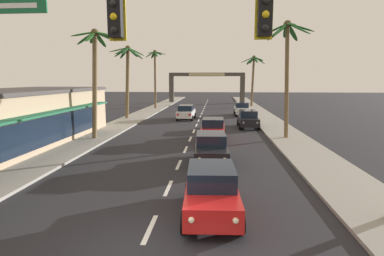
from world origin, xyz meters
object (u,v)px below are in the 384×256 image
at_px(sedan_third_in_queue, 211,148).
at_px(sedan_parked_nearest_kerb, 242,109).
at_px(sedan_oncoming_far, 186,112).
at_px(palm_left_third, 128,68).
at_px(traffic_signal_mast, 272,48).
at_px(palm_left_second, 95,62).
at_px(sedan_lead_at_stop_bar, 211,190).
at_px(palm_right_farthest, 253,70).
at_px(town_gateway_arch, 207,83).
at_px(palm_left_farthest, 155,68).
at_px(sedan_parked_mid_kerb, 248,119).
at_px(palm_right_second, 287,52).
at_px(sedan_fifth_in_queue, 213,129).

xyz_separation_m(sedan_third_in_queue, sedan_parked_nearest_kerb, (3.56, 24.36, 0.00)).
distance_m(sedan_oncoming_far, palm_left_third, 8.50).
distance_m(sedan_third_in_queue, sedan_oncoming_far, 19.91).
distance_m(traffic_signal_mast, palm_left_second, 19.22).
height_order(sedan_lead_at_stop_bar, palm_left_third, palm_left_third).
xyz_separation_m(palm_right_farthest, town_gateway_arch, (-8.12, 9.06, -2.20)).
height_order(palm_left_farthest, town_gateway_arch, palm_left_farthest).
bearing_deg(sedan_oncoming_far, palm_left_second, -112.85).
xyz_separation_m(traffic_signal_mast, palm_left_farthest, (-10.92, 42.11, 1.00)).
bearing_deg(sedan_parked_nearest_kerb, sedan_lead_at_stop_bar, -96.23).
bearing_deg(town_gateway_arch, palm_left_farthest, -117.93).
bearing_deg(palm_right_farthest, sedan_third_in_queue, -99.61).
relative_size(sedan_oncoming_far, sedan_parked_mid_kerb, 1.01).
distance_m(sedan_oncoming_far, town_gateway_arch, 27.24).
height_order(palm_left_third, palm_right_second, palm_right_second).
distance_m(sedan_lead_at_stop_bar, sedan_parked_nearest_kerb, 31.45).
xyz_separation_m(sedan_oncoming_far, sedan_parked_nearest_kerb, (6.84, 4.72, 0.00)).
height_order(sedan_lead_at_stop_bar, town_gateway_arch, town_gateway_arch).
xyz_separation_m(sedan_parked_mid_kerb, palm_right_farthest, (3.01, 23.93, 5.29)).
distance_m(traffic_signal_mast, sedan_parked_nearest_kerb, 34.48).
height_order(sedan_third_in_queue, sedan_oncoming_far, same).
xyz_separation_m(sedan_oncoming_far, palm_left_third, (-6.76, -0.34, 5.15)).
xyz_separation_m(palm_left_third, town_gateway_arch, (8.29, 27.36, -2.06)).
relative_size(sedan_oncoming_far, palm_right_second, 0.50).
distance_m(sedan_oncoming_far, palm_right_farthest, 21.06).
distance_m(sedan_third_in_queue, sedan_fifth_in_queue, 6.90).
height_order(sedan_parked_nearest_kerb, sedan_parked_mid_kerb, same).
height_order(sedan_fifth_in_queue, sedan_parked_mid_kerb, same).
distance_m(sedan_oncoming_far, palm_right_second, 15.95).
height_order(sedan_oncoming_far, palm_left_farthest, palm_left_farthest).
xyz_separation_m(palm_left_farthest, town_gateway_arch, (7.59, 14.31, -2.44)).
bearing_deg(palm_left_third, palm_left_second, -84.88).
xyz_separation_m(sedan_parked_mid_kerb, palm_left_farthest, (-12.70, 18.68, 5.52)).
distance_m(sedan_parked_mid_kerb, town_gateway_arch, 33.53).
bearing_deg(sedan_third_in_queue, palm_left_farthest, 106.11).
distance_m(sedan_parked_mid_kerb, palm_left_second, 15.15).
relative_size(sedan_parked_nearest_kerb, sedan_parked_mid_kerb, 1.00).
bearing_deg(sedan_third_in_queue, sedan_fifth_in_queue, 89.76).
bearing_deg(sedan_parked_mid_kerb, town_gateway_arch, 98.81).
height_order(sedan_third_in_queue, palm_left_third, palm_left_third).
bearing_deg(sedan_parked_mid_kerb, sedan_third_in_queue, -103.80).
distance_m(sedan_parked_nearest_kerb, palm_right_farthest, 14.53).
height_order(sedan_lead_at_stop_bar, sedan_third_in_queue, same).
xyz_separation_m(sedan_oncoming_far, palm_left_second, (-5.60, -13.29, 5.11)).
relative_size(sedan_parked_mid_kerb, palm_left_second, 0.53).
height_order(sedan_parked_nearest_kerb, town_gateway_arch, town_gateway_arch).
bearing_deg(sedan_lead_at_stop_bar, sedan_parked_mid_kerb, 81.13).
bearing_deg(sedan_parked_mid_kerb, palm_left_second, -149.13).
bearing_deg(sedan_third_in_queue, sedan_lead_at_stop_bar, -88.76).
bearing_deg(palm_left_second, sedan_lead_at_stop_bar, -55.73).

